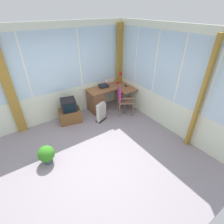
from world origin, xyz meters
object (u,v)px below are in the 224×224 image
object	(u,v)px
desk_lamp	(121,76)
tv_remote	(126,86)
space_heater	(101,112)
desk	(98,99)
wooden_armchair	(122,97)
tv_on_stand	(70,112)
spray_bottle	(106,83)
potted_plant	(46,154)
paper_tray	(104,86)

from	to	relation	value
desk_lamp	tv_remote	xyz separation A→B (m)	(0.00, -0.31, -0.26)
desk_lamp	space_heater	bearing A→B (deg)	-152.66
tv_remote	desk	bearing A→B (deg)	174.97
wooden_armchair	tv_on_stand	xyz separation A→B (m)	(-1.62, 0.49, -0.26)
tv_remote	spray_bottle	distance (m)	0.68
wooden_armchair	potted_plant	bearing A→B (deg)	-164.62
tv_remote	potted_plant	xyz separation A→B (m)	(-3.11, -1.06, -0.53)
spray_bottle	space_heater	xyz separation A→B (m)	(-0.66, -0.73, -0.56)
potted_plant	tv_on_stand	bearing A→B (deg)	48.67
spray_bottle	space_heater	bearing A→B (deg)	-132.34
desk_lamp	tv_remote	bearing A→B (deg)	-89.79
tv_on_stand	desk	bearing A→B (deg)	4.24
spray_bottle	desk	bearing A→B (deg)	-159.06
spray_bottle	potted_plant	bearing A→B (deg)	-150.18
tv_remote	paper_tray	size ratio (longest dim) A/B	0.50
tv_on_stand	potted_plant	bearing A→B (deg)	-131.33
desk	desk_lamp	bearing A→B (deg)	3.11
tv_remote	spray_bottle	xyz separation A→B (m)	(-0.52, 0.42, 0.09)
spray_bottle	wooden_armchair	bearing A→B (deg)	-81.00
paper_tray	space_heater	distance (m)	0.97
desk_lamp	tv_on_stand	bearing A→B (deg)	-176.30
spray_bottle	potted_plant	xyz separation A→B (m)	(-2.59, -1.48, -0.63)
desk_lamp	paper_tray	size ratio (longest dim) A/B	1.35
tv_remote	space_heater	size ratio (longest dim) A/B	0.25
tv_remote	tv_on_stand	distance (m)	2.07
desk_lamp	potted_plant	xyz separation A→B (m)	(-3.11, -1.37, -0.79)
tv_remote	spray_bottle	size ratio (longest dim) A/B	0.69
desk	tv_remote	world-z (taller)	tv_remote
paper_tray	wooden_armchair	xyz separation A→B (m)	(0.27, -0.67, -0.20)
tv_remote	tv_on_stand	size ratio (longest dim) A/B	0.19
tv_on_stand	potted_plant	distance (m)	1.65
space_heater	potted_plant	xyz separation A→B (m)	(-1.93, -0.76, -0.07)
desk_lamp	potted_plant	world-z (taller)	desk_lamp
potted_plant	paper_tray	bearing A→B (deg)	30.18
desk	tv_on_stand	world-z (taller)	tv_on_stand
wooden_armchair	tv_remote	bearing A→B (deg)	38.25
space_heater	potted_plant	size ratio (longest dim) A/B	1.36
desk	space_heater	distance (m)	0.61
tv_on_stand	potted_plant	world-z (taller)	tv_on_stand
desk_lamp	paper_tray	distance (m)	0.71
desk	wooden_armchair	distance (m)	0.82
desk	paper_tray	world-z (taller)	paper_tray
wooden_armchair	desk_lamp	bearing A→B (deg)	57.21
desk	tv_remote	distance (m)	1.05
desk_lamp	space_heater	size ratio (longest dim) A/B	0.67
desk_lamp	spray_bottle	xyz separation A→B (m)	(-0.52, 0.11, -0.16)
desk_lamp	tv_on_stand	size ratio (longest dim) A/B	0.52
desk_lamp	wooden_armchair	bearing A→B (deg)	-122.79
desk	space_heater	world-z (taller)	desk
desk	desk_lamp	distance (m)	1.13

